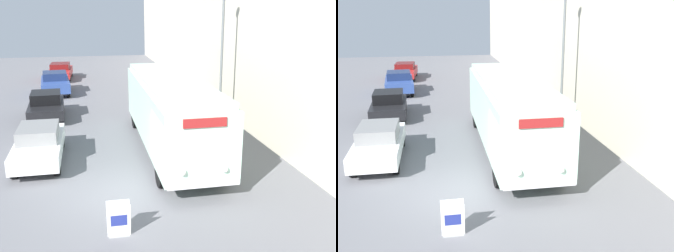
{
  "view_description": "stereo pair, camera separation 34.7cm",
  "coord_description": "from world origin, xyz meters",
  "views": [
    {
      "loc": [
        -0.85,
        -11.68,
        5.8
      ],
      "look_at": [
        1.85,
        1.43,
        1.8
      ],
      "focal_mm": 42.0,
      "sensor_mm": 36.0,
      "label": 1
    },
    {
      "loc": [
        -0.51,
        -11.75,
        5.8
      ],
      "look_at": [
        1.85,
        1.43,
        1.8
      ],
      "focal_mm": 42.0,
      "sensor_mm": 36.0,
      "label": 2
    }
  ],
  "objects": [
    {
      "name": "ground_plane",
      "position": [
        0.0,
        0.0,
        0.0
      ],
      "size": [
        80.0,
        80.0,
        0.0
      ],
      "primitive_type": "plane",
      "color": "slate"
    },
    {
      "name": "parked_car_near",
      "position": [
        -2.87,
        3.61,
        0.73
      ],
      "size": [
        1.75,
        4.45,
        1.42
      ],
      "rotation": [
        0.0,
        0.0,
        0.0
      ],
      "color": "black",
      "rests_on": "ground_plane"
    },
    {
      "name": "vintage_bus",
      "position": [
        2.45,
        3.9,
        1.77
      ],
      "size": [
        2.43,
        10.05,
        3.08
      ],
      "color": "black",
      "rests_on": "ground_plane"
    },
    {
      "name": "sign_board",
      "position": [
        -0.27,
        -2.42,
        0.47
      ],
      "size": [
        0.62,
        0.36,
        0.97
      ],
      "color": "gray",
      "rests_on": "ground_plane"
    },
    {
      "name": "building_wall_right",
      "position": [
        6.83,
        10.0,
        4.41
      ],
      "size": [
        0.3,
        60.0,
        8.81
      ],
      "color": "beige",
      "rests_on": "ground_plane"
    },
    {
      "name": "parked_car_distant",
      "position": [
        -3.11,
        22.91,
        0.7
      ],
      "size": [
        1.93,
        4.5,
        1.36
      ],
      "rotation": [
        0.0,
        0.0,
        -0.03
      ],
      "color": "black",
      "rests_on": "ground_plane"
    },
    {
      "name": "parked_car_far",
      "position": [
        -3.12,
        16.8,
        0.8
      ],
      "size": [
        2.23,
        4.4,
        1.54
      ],
      "rotation": [
        0.0,
        0.0,
        0.09
      ],
      "color": "black",
      "rests_on": "ground_plane"
    },
    {
      "name": "streetlamp",
      "position": [
        5.57,
        6.56,
        4.44
      ],
      "size": [
        0.36,
        0.36,
        6.93
      ],
      "color": "#595E60",
      "rests_on": "ground_plane"
    },
    {
      "name": "parked_car_mid",
      "position": [
        -3.17,
        10.25,
        0.72
      ],
      "size": [
        2.03,
        4.23,
        1.43
      ],
      "rotation": [
        0.0,
        0.0,
        0.05
      ],
      "color": "black",
      "rests_on": "ground_plane"
    }
  ]
}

